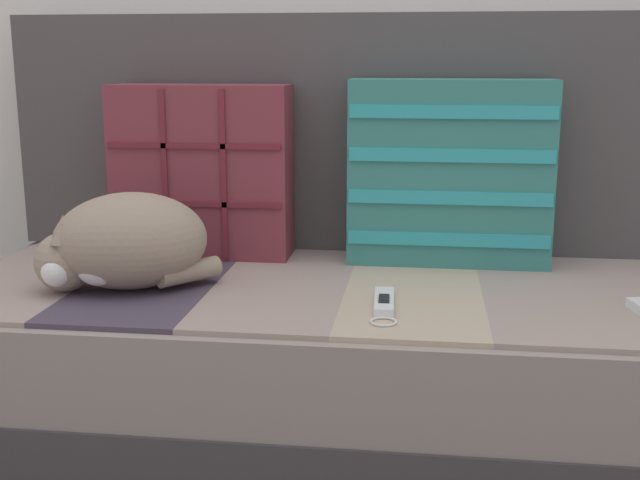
{
  "coord_description": "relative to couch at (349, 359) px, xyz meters",
  "views": [
    {
      "loc": [
        0.15,
        -1.46,
        0.8
      ],
      "look_at": [
        -0.05,
        0.08,
        0.45
      ],
      "focal_mm": 45.0,
      "sensor_mm": 36.0,
      "label": 1
    }
  ],
  "objects": [
    {
      "name": "ground_plane",
      "position": [
        0.0,
        -0.16,
        -0.17
      ],
      "size": [
        14.0,
        14.0,
        0.0
      ],
      "primitive_type": "plane",
      "color": "#564C47"
    },
    {
      "name": "couch",
      "position": [
        0.0,
        0.0,
        0.0
      ],
      "size": [
        1.72,
        0.78,
        0.35
      ],
      "color": "#3D3838",
      "rests_on": "ground_plane"
    },
    {
      "name": "sofa_backrest",
      "position": [
        0.0,
        0.32,
        0.46
      ],
      "size": [
        1.69,
        0.14,
        0.55
      ],
      "color": "#474242",
      "rests_on": "couch"
    },
    {
      "name": "throw_pillow_quilted",
      "position": [
        -0.36,
        0.18,
        0.38
      ],
      "size": [
        0.41,
        0.14,
        0.4
      ],
      "color": "brown",
      "rests_on": "couch"
    },
    {
      "name": "throw_pillow_striped",
      "position": [
        0.21,
        0.18,
        0.38
      ],
      "size": [
        0.45,
        0.14,
        0.41
      ],
      "color": "#337A70",
      "rests_on": "couch"
    },
    {
      "name": "sleeping_cat",
      "position": [
        -0.44,
        -0.13,
        0.27
      ],
      "size": [
        0.36,
        0.31,
        0.19
      ],
      "color": "gray",
      "rests_on": "couch"
    },
    {
      "name": "game_remote_far",
      "position": [
        0.08,
        -0.19,
        0.19
      ],
      "size": [
        0.05,
        0.19,
        0.02
      ],
      "color": "white",
      "rests_on": "couch"
    }
  ]
}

